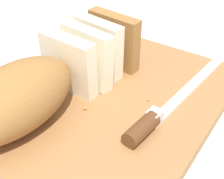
# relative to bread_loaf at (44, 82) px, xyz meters

# --- Properties ---
(ground_plane) EXTENTS (3.00, 3.00, 0.00)m
(ground_plane) POSITION_rel_bread_loaf_xyz_m (0.06, -0.08, -0.06)
(ground_plane) COLOR beige
(cutting_board) EXTENTS (0.42, 0.28, 0.02)m
(cutting_board) POSITION_rel_bread_loaf_xyz_m (0.06, -0.08, -0.05)
(cutting_board) COLOR #9E6B3D
(cutting_board) RESTS_ON ground_plane
(bread_loaf) EXTENTS (0.32, 0.12, 0.09)m
(bread_loaf) POSITION_rel_bread_loaf_xyz_m (0.00, 0.00, 0.00)
(bread_loaf) COLOR #996633
(bread_loaf) RESTS_ON cutting_board
(bread_knife) EXTENTS (0.28, 0.05, 0.02)m
(bread_knife) POSITION_rel_bread_loaf_xyz_m (0.06, -0.15, -0.04)
(bread_knife) COLOR silver
(bread_knife) RESTS_ON cutting_board
(crumb_near_knife) EXTENTS (0.01, 0.01, 0.01)m
(crumb_near_knife) POSITION_rel_bread_loaf_xyz_m (0.06, -0.13, -0.04)
(crumb_near_knife) COLOR tan
(crumb_near_knife) RESTS_ON cutting_board
(crumb_near_loaf) EXTENTS (0.01, 0.01, 0.01)m
(crumb_near_loaf) POSITION_rel_bread_loaf_xyz_m (0.03, -0.05, -0.04)
(crumb_near_loaf) COLOR tan
(crumb_near_loaf) RESTS_ON cutting_board
(crumb_stray_left) EXTENTS (0.00, 0.00, 0.00)m
(crumb_stray_left) POSITION_rel_bread_loaf_xyz_m (0.10, -0.12, -0.04)
(crumb_stray_left) COLOR tan
(crumb_stray_left) RESTS_ON cutting_board
(crumb_stray_right) EXTENTS (0.01, 0.01, 0.01)m
(crumb_stray_right) POSITION_rel_bread_loaf_xyz_m (0.02, -0.13, -0.04)
(crumb_stray_right) COLOR tan
(crumb_stray_right) RESTS_ON cutting_board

